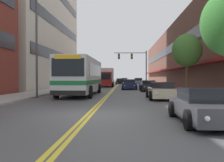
{
  "coord_description": "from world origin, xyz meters",
  "views": [
    {
      "loc": [
        1.54,
        -10.74,
        1.61
      ],
      "look_at": [
        -0.25,
        23.64,
        1.1
      ],
      "focal_mm": 40.0,
      "sensor_mm": 36.0,
      "label": 1
    }
  ],
  "objects_px": {
    "car_black_moving_lead": "(120,82)",
    "fire_hydrant": "(176,90)",
    "car_silver_moving_third": "(124,81)",
    "car_champagne_parked_right_mid": "(162,91)",
    "car_dark_grey_parked_right_foreground": "(204,106)",
    "street_tree_right_mid": "(187,51)",
    "traffic_signal_mast": "(135,61)",
    "car_red_parked_left_mid": "(87,83)",
    "street_lamp_left_near": "(41,36)",
    "car_beige_parked_left_far": "(92,83)",
    "car_slate_blue_parked_right_far": "(138,82)",
    "car_charcoal_parked_right_end": "(148,86)",
    "box_truck": "(106,77)",
    "city_bus": "(82,75)",
    "car_navy_moving_second": "(129,85)"
  },
  "relations": [
    {
      "from": "fire_hydrant",
      "to": "street_lamp_left_near",
      "type": "bearing_deg",
      "value": -165.06
    },
    {
      "from": "car_red_parked_left_mid",
      "to": "car_black_moving_lead",
      "type": "bearing_deg",
      "value": 71.71
    },
    {
      "from": "car_beige_parked_left_far",
      "to": "car_silver_moving_third",
      "type": "bearing_deg",
      "value": 73.98
    },
    {
      "from": "car_champagne_parked_right_mid",
      "to": "car_navy_moving_second",
      "type": "distance_m",
      "value": 15.24
    },
    {
      "from": "city_bus",
      "to": "car_silver_moving_third",
      "type": "xyz_separation_m",
      "value": [
        3.8,
        42.09,
        -1.17
      ]
    },
    {
      "from": "car_navy_moving_second",
      "to": "street_tree_right_mid",
      "type": "distance_m",
      "value": 13.74
    },
    {
      "from": "street_tree_right_mid",
      "to": "fire_hydrant",
      "type": "distance_m",
      "value": 3.49
    },
    {
      "from": "fire_hydrant",
      "to": "city_bus",
      "type": "bearing_deg",
      "value": 175.23
    },
    {
      "from": "car_dark_grey_parked_right_foreground",
      "to": "street_tree_right_mid",
      "type": "xyz_separation_m",
      "value": [
        2.37,
        12.21,
        3.28
      ]
    },
    {
      "from": "car_dark_grey_parked_right_foreground",
      "to": "fire_hydrant",
      "type": "distance_m",
      "value": 13.0
    },
    {
      "from": "city_bus",
      "to": "box_truck",
      "type": "relative_size",
      "value": 1.63
    },
    {
      "from": "fire_hydrant",
      "to": "traffic_signal_mast",
      "type": "bearing_deg",
      "value": 97.18
    },
    {
      "from": "car_navy_moving_second",
      "to": "street_tree_right_mid",
      "type": "xyz_separation_m",
      "value": [
        4.61,
        -12.54,
        3.23
      ]
    },
    {
      "from": "car_dark_grey_parked_right_foreground",
      "to": "car_champagne_parked_right_mid",
      "type": "distance_m",
      "value": 9.66
    },
    {
      "from": "car_charcoal_parked_right_end",
      "to": "car_champagne_parked_right_mid",
      "type": "bearing_deg",
      "value": -90.1
    },
    {
      "from": "street_tree_right_mid",
      "to": "car_black_moving_lead",
      "type": "bearing_deg",
      "value": 100.88
    },
    {
      "from": "car_beige_parked_left_far",
      "to": "traffic_signal_mast",
      "type": "distance_m",
      "value": 8.65
    },
    {
      "from": "car_beige_parked_left_far",
      "to": "car_slate_blue_parked_right_far",
      "type": "distance_m",
      "value": 12.62
    },
    {
      "from": "traffic_signal_mast",
      "to": "fire_hydrant",
      "type": "bearing_deg",
      "value": -82.82
    },
    {
      "from": "car_dark_grey_parked_right_foreground",
      "to": "fire_hydrant",
      "type": "bearing_deg",
      "value": 83.0
    },
    {
      "from": "car_charcoal_parked_right_end",
      "to": "car_dark_grey_parked_right_foreground",
      "type": "bearing_deg",
      "value": -89.83
    },
    {
      "from": "car_dark_grey_parked_right_foreground",
      "to": "traffic_signal_mast",
      "type": "relative_size",
      "value": 0.71
    },
    {
      "from": "street_lamp_left_near",
      "to": "city_bus",
      "type": "bearing_deg",
      "value": 54.89
    },
    {
      "from": "city_bus",
      "to": "car_red_parked_left_mid",
      "type": "height_order",
      "value": "city_bus"
    },
    {
      "from": "street_tree_right_mid",
      "to": "fire_hydrant",
      "type": "relative_size",
      "value": 6.34
    },
    {
      "from": "car_beige_parked_left_far",
      "to": "fire_hydrant",
      "type": "xyz_separation_m",
      "value": [
        10.31,
        -22.8,
        -0.09
      ]
    },
    {
      "from": "car_silver_moving_third",
      "to": "car_champagne_parked_right_mid",
      "type": "bearing_deg",
      "value": -86.39
    },
    {
      "from": "city_bus",
      "to": "car_silver_moving_third",
      "type": "bearing_deg",
      "value": 84.84
    },
    {
      "from": "car_slate_blue_parked_right_far",
      "to": "car_navy_moving_second",
      "type": "xyz_separation_m",
      "value": [
        -2.28,
        -20.04,
        -0.05
      ]
    },
    {
      "from": "box_truck",
      "to": "car_black_moving_lead",
      "type": "bearing_deg",
      "value": 78.14
    },
    {
      "from": "car_slate_blue_parked_right_far",
      "to": "fire_hydrant",
      "type": "height_order",
      "value": "car_slate_blue_parked_right_far"
    },
    {
      "from": "car_charcoal_parked_right_end",
      "to": "city_bus",
      "type": "bearing_deg",
      "value": -133.06
    },
    {
      "from": "car_beige_parked_left_far",
      "to": "car_navy_moving_second",
      "type": "distance_m",
      "value": 12.73
    },
    {
      "from": "fire_hydrant",
      "to": "car_black_moving_lead",
      "type": "bearing_deg",
      "value": 99.73
    },
    {
      "from": "car_dark_grey_parked_right_foreground",
      "to": "traffic_signal_mast",
      "type": "xyz_separation_m",
      "value": [
        -1.1,
        34.18,
        3.82
      ]
    },
    {
      "from": "traffic_signal_mast",
      "to": "city_bus",
      "type": "bearing_deg",
      "value": -105.45
    },
    {
      "from": "car_champagne_parked_right_mid",
      "to": "car_silver_moving_third",
      "type": "bearing_deg",
      "value": 93.61
    },
    {
      "from": "car_beige_parked_left_far",
      "to": "car_navy_moving_second",
      "type": "relative_size",
      "value": 0.95
    },
    {
      "from": "car_black_moving_lead",
      "to": "fire_hydrant",
      "type": "distance_m",
      "value": 31.95
    },
    {
      "from": "city_bus",
      "to": "car_champagne_parked_right_mid",
      "type": "bearing_deg",
      "value": -30.44
    },
    {
      "from": "car_red_parked_left_mid",
      "to": "street_lamp_left_near",
      "type": "bearing_deg",
      "value": -91.63
    },
    {
      "from": "street_tree_right_mid",
      "to": "street_lamp_left_near",
      "type": "bearing_deg",
      "value": -169.26
    },
    {
      "from": "traffic_signal_mast",
      "to": "street_lamp_left_near",
      "type": "bearing_deg",
      "value": -108.78
    },
    {
      "from": "box_truck",
      "to": "traffic_signal_mast",
      "type": "xyz_separation_m",
      "value": [
        4.93,
        0.32,
        2.79
      ]
    },
    {
      "from": "car_red_parked_left_mid",
      "to": "street_lamp_left_near",
      "type": "distance_m",
      "value": 19.86
    },
    {
      "from": "car_beige_parked_left_far",
      "to": "car_dark_grey_parked_right_foreground",
      "type": "distance_m",
      "value": 36.75
    },
    {
      "from": "car_charcoal_parked_right_end",
      "to": "car_beige_parked_left_far",
      "type": "bearing_deg",
      "value": 120.15
    },
    {
      "from": "car_champagne_parked_right_mid",
      "to": "street_tree_right_mid",
      "type": "relative_size",
      "value": 0.88
    },
    {
      "from": "car_black_moving_lead",
      "to": "car_silver_moving_third",
      "type": "bearing_deg",
      "value": 85.78
    },
    {
      "from": "car_black_moving_lead",
      "to": "fire_hydrant",
      "type": "xyz_separation_m",
      "value": [
        5.4,
        -31.49,
        -0.11
      ]
    }
  ]
}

